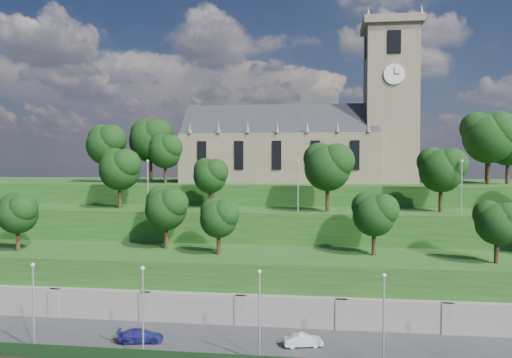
# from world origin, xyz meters

# --- Properties ---
(promenade) EXTENTS (160.00, 12.00, 2.00)m
(promenade) POSITION_xyz_m (0.00, 6.00, 1.00)
(promenade) COLOR #2D2D30
(promenade) RESTS_ON ground
(retaining_wall) EXTENTS (160.00, 2.10, 5.00)m
(retaining_wall) POSITION_xyz_m (0.00, 11.97, 2.50)
(retaining_wall) COLOR slate
(retaining_wall) RESTS_ON ground
(embankment_lower) EXTENTS (160.00, 12.00, 8.00)m
(embankment_lower) POSITION_xyz_m (0.00, 18.00, 4.00)
(embankment_lower) COLOR #1C4316
(embankment_lower) RESTS_ON ground
(embankment_upper) EXTENTS (160.00, 10.00, 12.00)m
(embankment_upper) POSITION_xyz_m (0.00, 29.00, 6.00)
(embankment_upper) COLOR #1C4316
(embankment_upper) RESTS_ON ground
(hilltop) EXTENTS (160.00, 32.00, 15.00)m
(hilltop) POSITION_xyz_m (0.00, 50.00, 7.50)
(hilltop) COLOR #1C4316
(hilltop) RESTS_ON ground
(church) EXTENTS (38.60, 12.35, 27.60)m
(church) POSITION_xyz_m (0.79, 45.98, 22.52)
(church) COLOR brown
(church) RESTS_ON hilltop
(trees_lower) EXTENTS (67.20, 8.83, 7.51)m
(trees_lower) POSITION_xyz_m (0.02, 18.23, 12.73)
(trees_lower) COLOR black
(trees_lower) RESTS_ON embankment_lower
(trees_upper) EXTENTS (61.87, 8.35, 8.96)m
(trees_upper) POSITION_xyz_m (2.35, 28.08, 17.56)
(trees_upper) COLOR black
(trees_upper) RESTS_ON embankment_upper
(trees_hilltop) EXTENTS (71.76, 16.66, 11.96)m
(trees_hilltop) POSITION_xyz_m (5.16, 45.44, 22.26)
(trees_hilltop) COLOR black
(trees_hilltop) RESTS_ON hilltop
(lamp_posts_promenade) EXTENTS (60.36, 0.36, 7.61)m
(lamp_posts_promenade) POSITION_xyz_m (-2.00, 2.50, 6.41)
(lamp_posts_promenade) COLOR #B2B2B7
(lamp_posts_promenade) RESTS_ON promenade
(lamp_posts_upper) EXTENTS (40.36, 0.36, 6.73)m
(lamp_posts_upper) POSITION_xyz_m (0.00, 26.00, 15.95)
(lamp_posts_upper) COLOR #B2B2B7
(lamp_posts_upper) RESTS_ON embankment_upper
(car_middle) EXTENTS (3.68, 2.04, 1.15)m
(car_middle) POSITION_xyz_m (1.45, 6.21, 2.57)
(car_middle) COLOR #B7B7BC
(car_middle) RESTS_ON promenade
(car_right) EXTENTS (4.37, 2.49, 1.19)m
(car_right) POSITION_xyz_m (-13.29, 5.30, 2.60)
(car_right) COLOR navy
(car_right) RESTS_ON promenade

